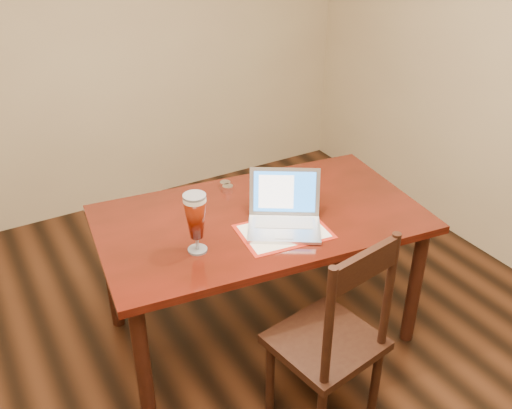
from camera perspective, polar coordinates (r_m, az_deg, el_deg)
room_shell at (r=1.94m, az=-2.04°, el=12.64°), size 4.51×5.01×2.71m
dining_table at (r=3.03m, az=0.36°, el=-2.61°), size 1.80×1.15×1.10m
dining_chair at (r=2.69m, az=7.60°, el=-13.32°), size 0.52×0.50×1.08m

